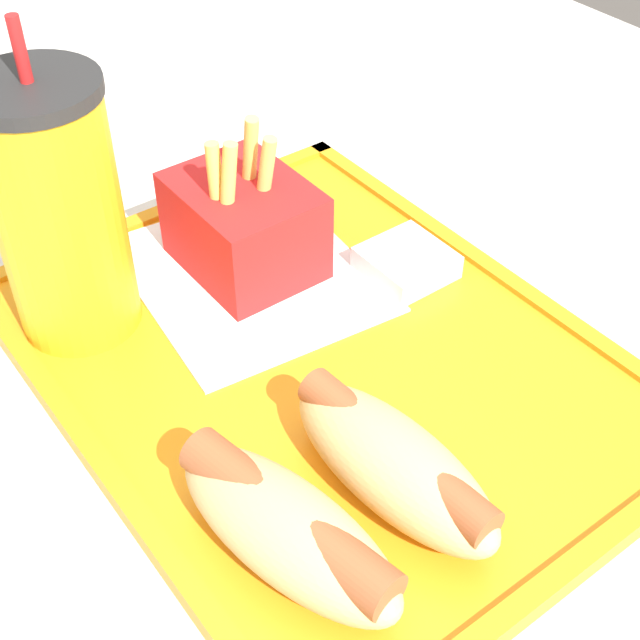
{
  "coord_description": "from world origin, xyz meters",
  "views": [
    {
      "loc": [
        -0.36,
        0.21,
        1.11
      ],
      "look_at": [
        -0.05,
        -0.02,
        0.77
      ],
      "focal_mm": 50.0,
      "sensor_mm": 36.0,
      "label": 1
    }
  ],
  "objects_px": {
    "soda_cup": "(58,212)",
    "hot_dog_near": "(393,463)",
    "sauce_cup_mayo": "(406,262)",
    "hot_dog_far": "(287,528)",
    "fries_carton": "(244,225)"
  },
  "relations": [
    {
      "from": "soda_cup",
      "to": "sauce_cup_mayo",
      "type": "bearing_deg",
      "value": -114.42
    },
    {
      "from": "soda_cup",
      "to": "hot_dog_far",
      "type": "relative_size",
      "value": 1.4
    },
    {
      "from": "fries_carton",
      "to": "hot_dog_far",
      "type": "bearing_deg",
      "value": 151.68
    },
    {
      "from": "hot_dog_near",
      "to": "fries_carton",
      "type": "relative_size",
      "value": 1.27
    },
    {
      "from": "hot_dog_near",
      "to": "sauce_cup_mayo",
      "type": "relative_size",
      "value": 2.59
    },
    {
      "from": "hot_dog_far",
      "to": "sauce_cup_mayo",
      "type": "xyz_separation_m",
      "value": [
        0.13,
        -0.19,
        -0.02
      ]
    },
    {
      "from": "hot_dog_near",
      "to": "soda_cup",
      "type": "bearing_deg",
      "value": 16.95
    },
    {
      "from": "hot_dog_far",
      "to": "fries_carton",
      "type": "relative_size",
      "value": 1.3
    },
    {
      "from": "hot_dog_far",
      "to": "hot_dog_near",
      "type": "relative_size",
      "value": 1.03
    },
    {
      "from": "hot_dog_near",
      "to": "hot_dog_far",
      "type": "bearing_deg",
      "value": 90.0
    },
    {
      "from": "soda_cup",
      "to": "hot_dog_near",
      "type": "bearing_deg",
      "value": -163.05
    },
    {
      "from": "hot_dog_far",
      "to": "fries_carton",
      "type": "bearing_deg",
      "value": -28.32
    },
    {
      "from": "hot_dog_near",
      "to": "sauce_cup_mayo",
      "type": "height_order",
      "value": "hot_dog_near"
    },
    {
      "from": "fries_carton",
      "to": "soda_cup",
      "type": "bearing_deg",
      "value": 81.24
    },
    {
      "from": "hot_dog_far",
      "to": "fries_carton",
      "type": "distance_m",
      "value": 0.23
    }
  ]
}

